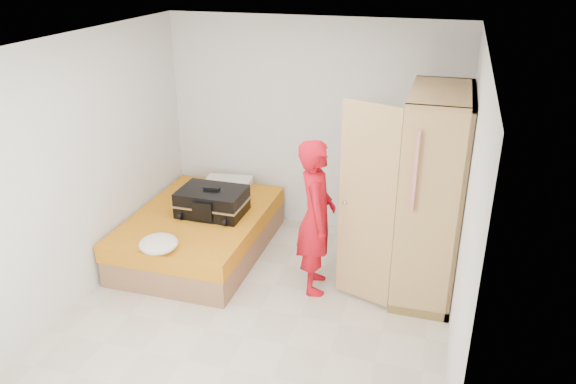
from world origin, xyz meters
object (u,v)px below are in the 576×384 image
(person, at_px, (316,217))
(round_cushion, at_px, (159,244))
(bed, at_px, (200,233))
(wardrobe, at_px, (426,201))
(suitcase, at_px, (212,202))

(person, relative_size, round_cushion, 4.15)
(bed, relative_size, wardrobe, 0.96)
(bed, distance_m, suitcase, 0.42)
(wardrobe, bearing_deg, bed, 179.24)
(wardrobe, distance_m, person, 1.10)
(person, bearing_deg, round_cushion, 96.31)
(person, xyz_separation_m, round_cushion, (-1.48, -0.56, -0.24))
(person, height_order, suitcase, person)
(suitcase, xyz_separation_m, round_cushion, (-0.17, -0.95, -0.07))
(bed, height_order, round_cushion, round_cushion)
(bed, xyz_separation_m, suitcase, (0.15, 0.05, 0.39))
(person, bearing_deg, bed, 62.49)
(wardrobe, relative_size, person, 1.29)
(person, bearing_deg, suitcase, 59.16)
(bed, relative_size, round_cushion, 5.15)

